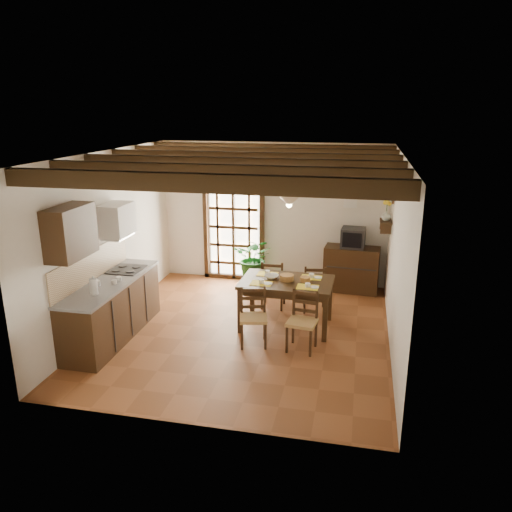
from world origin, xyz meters
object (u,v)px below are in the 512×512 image
(crt_tv, at_px, (353,238))
(potted_plant, at_px, (254,259))
(chair_near_right, at_px, (302,332))
(kitchen_counter, at_px, (112,308))
(dining_table, at_px, (287,286))
(pendant_lamp, at_px, (289,200))
(chair_near_left, at_px, (253,327))
(chair_far_right, at_px, (314,296))
(sideboard, at_px, (351,269))
(chair_far_left, at_px, (273,292))

(crt_tv, xyz_separation_m, potted_plant, (-1.88, -0.18, -0.50))
(chair_near_right, bearing_deg, kitchen_counter, -168.58)
(dining_table, xyz_separation_m, pendant_lamp, (-0.00, 0.10, 1.39))
(chair_near_left, xyz_separation_m, chair_far_right, (0.77, 1.48, -0.01))
(dining_table, bearing_deg, chair_far_right, 63.86)
(kitchen_counter, bearing_deg, chair_far_right, 29.62)
(kitchen_counter, relative_size, chair_near_right, 2.53)
(dining_table, xyz_separation_m, potted_plant, (-0.90, 1.70, -0.12))
(chair_near_right, relative_size, pendant_lamp, 1.05)
(chair_far_right, distance_m, sideboard, 1.30)
(dining_table, height_order, pendant_lamp, pendant_lamp)
(crt_tv, bearing_deg, chair_far_right, -113.33)
(kitchen_counter, bearing_deg, potted_plant, 57.66)
(potted_plant, bearing_deg, kitchen_counter, -122.34)
(dining_table, height_order, potted_plant, potted_plant)
(dining_table, distance_m, potted_plant, 1.92)
(sideboard, relative_size, pendant_lamp, 1.22)
(crt_tv, distance_m, pendant_lamp, 2.27)
(kitchen_counter, height_order, crt_tv, kitchen_counter)
(dining_table, relative_size, potted_plant, 0.67)
(dining_table, height_order, chair_far_left, chair_far_left)
(chair_far_right, bearing_deg, chair_far_left, -8.83)
(chair_near_left, distance_m, sideboard, 2.96)
(chair_near_right, height_order, chair_far_left, chair_near_right)
(chair_far_left, distance_m, potted_plant, 1.13)
(pendant_lamp, bearing_deg, chair_near_left, -114.56)
(pendant_lamp, bearing_deg, dining_table, -90.00)
(kitchen_counter, xyz_separation_m, crt_tv, (3.55, 2.82, 0.59))
(kitchen_counter, distance_m, pendant_lamp, 3.20)
(chair_near_left, relative_size, pendant_lamp, 1.03)
(chair_near_left, distance_m, pendant_lamp, 2.03)
(sideboard, xyz_separation_m, pendant_lamp, (-0.98, -1.79, 1.64))
(chair_far_left, distance_m, sideboard, 1.75)
(dining_table, distance_m, chair_near_left, 0.93)
(chair_near_right, bearing_deg, sideboard, 84.41)
(kitchen_counter, relative_size, chair_far_right, 2.63)
(chair_near_left, xyz_separation_m, chair_far_left, (0.04, 1.49, 0.00))
(dining_table, height_order, chair_near_right, chair_near_right)
(chair_far_right, distance_m, pendant_lamp, 1.96)
(crt_tv, bearing_deg, chair_far_left, -135.41)
(dining_table, height_order, chair_near_left, chair_near_left)
(crt_tv, relative_size, potted_plant, 0.21)
(kitchen_counter, relative_size, potted_plant, 1.03)
(chair_far_right, bearing_deg, dining_table, 54.99)
(kitchen_counter, xyz_separation_m, chair_far_right, (2.95, 1.68, -0.21))
(chair_near_right, xyz_separation_m, crt_tv, (0.63, 2.63, 0.79))
(chair_far_right, xyz_separation_m, pendant_lamp, (-0.38, -0.64, 1.81))
(chair_far_right, bearing_deg, pendant_lamp, 51.46)
(chair_near_right, distance_m, pendant_lamp, 2.02)
(kitchen_counter, xyz_separation_m, sideboard, (3.55, 2.83, -0.03))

